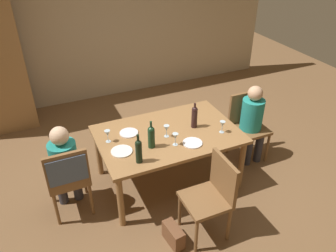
{
  "coord_description": "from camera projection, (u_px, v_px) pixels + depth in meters",
  "views": [
    {
      "loc": [
        -1.35,
        -3.03,
        2.91
      ],
      "look_at": [
        0.0,
        0.0,
        0.82
      ],
      "focal_mm": 35.77,
      "sensor_mm": 36.0,
      "label": 1
    }
  ],
  "objects": [
    {
      "name": "ground_plane",
      "position": [
        168.0,
        179.0,
        4.36
      ],
      "size": [
        10.0,
        10.0,
        0.0
      ],
      "primitive_type": "plane",
      "color": "brown"
    },
    {
      "name": "rear_room_partition",
      "position": [
        103.0,
        23.0,
        5.77
      ],
      "size": [
        6.4,
        0.12,
        2.7
      ],
      "primitive_type": "cube",
      "color": "tan",
      "rests_on": "ground_plane"
    },
    {
      "name": "dining_table",
      "position": [
        168.0,
        138.0,
        4.01
      ],
      "size": [
        1.67,
        1.1,
        0.72
      ],
      "color": "olive",
      "rests_on": "ground_plane"
    },
    {
      "name": "chair_left_end",
      "position": [
        68.0,
        175.0,
        3.53
      ],
      "size": [
        0.44,
        0.46,
        0.92
      ],
      "color": "brown",
      "rests_on": "ground_plane"
    },
    {
      "name": "chair_right_end",
      "position": [
        247.0,
        122.0,
        4.56
      ],
      "size": [
        0.44,
        0.44,
        0.92
      ],
      "rotation": [
        0.0,
        0.0,
        3.14
      ],
      "color": "brown",
      "rests_on": "ground_plane"
    },
    {
      "name": "chair_near",
      "position": [
        213.0,
        193.0,
        3.38
      ],
      "size": [
        0.44,
        0.44,
        0.92
      ],
      "rotation": [
        0.0,
        0.0,
        1.57
      ],
      "color": "brown",
      "rests_on": "ground_plane"
    },
    {
      "name": "person_woman_host",
      "position": [
        65.0,
        163.0,
        3.62
      ],
      "size": [
        0.3,
        0.34,
        1.11
      ],
      "color": "#33333D",
      "rests_on": "ground_plane"
    },
    {
      "name": "person_man_bearded",
      "position": [
        253.0,
        119.0,
        4.41
      ],
      "size": [
        0.29,
        0.33,
        1.1
      ],
      "rotation": [
        0.0,
        0.0,
        3.14
      ],
      "color": "#33333D",
      "rests_on": "ground_plane"
    },
    {
      "name": "wine_bottle_tall_green",
      "position": [
        194.0,
        116.0,
        4.01
      ],
      "size": [
        0.07,
        0.07,
        0.33
      ],
      "color": "black",
      "rests_on": "dining_table"
    },
    {
      "name": "wine_bottle_dark_red",
      "position": [
        151.0,
        136.0,
        3.66
      ],
      "size": [
        0.08,
        0.08,
        0.33
      ],
      "color": "#19381E",
      "rests_on": "dining_table"
    },
    {
      "name": "wine_bottle_short_olive",
      "position": [
        139.0,
        150.0,
        3.43
      ],
      "size": [
        0.07,
        0.07,
        0.34
      ],
      "color": "black",
      "rests_on": "dining_table"
    },
    {
      "name": "wine_glass_near_left",
      "position": [
        167.0,
        129.0,
        3.86
      ],
      "size": [
        0.07,
        0.07,
        0.15
      ],
      "color": "silver",
      "rests_on": "dining_table"
    },
    {
      "name": "wine_glass_centre",
      "position": [
        222.0,
        125.0,
        3.93
      ],
      "size": [
        0.07,
        0.07,
        0.15
      ],
      "color": "silver",
      "rests_on": "dining_table"
    },
    {
      "name": "wine_glass_near_right",
      "position": [
        107.0,
        134.0,
        3.77
      ],
      "size": [
        0.07,
        0.07,
        0.15
      ],
      "color": "silver",
      "rests_on": "dining_table"
    },
    {
      "name": "wine_glass_far",
      "position": [
        175.0,
        137.0,
        3.72
      ],
      "size": [
        0.07,
        0.07,
        0.15
      ],
      "color": "silver",
      "rests_on": "dining_table"
    },
    {
      "name": "dinner_plate_host",
      "position": [
        129.0,
        133.0,
        3.97
      ],
      "size": [
        0.22,
        0.22,
        0.01
      ],
      "primitive_type": "cylinder",
      "color": "white",
      "rests_on": "dining_table"
    },
    {
      "name": "dinner_plate_guest_left",
      "position": [
        122.0,
        151.0,
        3.65
      ],
      "size": [
        0.24,
        0.24,
        0.01
      ],
      "primitive_type": "cylinder",
      "color": "white",
      "rests_on": "dining_table"
    },
    {
      "name": "dinner_plate_guest_right",
      "position": [
        192.0,
        143.0,
        3.79
      ],
      "size": [
        0.23,
        0.23,
        0.01
      ],
      "primitive_type": "cylinder",
      "color": "white",
      "rests_on": "dining_table"
    },
    {
      "name": "handbag",
      "position": [
        173.0,
        235.0,
        3.46
      ],
      "size": [
        0.15,
        0.29,
        0.22
      ],
      "primitive_type": "cube",
      "rotation": [
        0.0,
        0.0,
        1.69
      ],
      "color": "brown",
      "rests_on": "ground_plane"
    }
  ]
}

